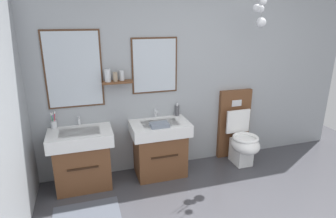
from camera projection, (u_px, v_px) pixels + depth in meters
wall_back at (197, 72)px, 3.75m from camera, size 4.48×0.64×2.54m
bath_mat at (87, 215)px, 2.92m from camera, size 0.68×0.44×0.01m
vanity_sink_left at (82, 157)px, 3.35m from camera, size 0.73×0.49×0.72m
tap_on_left_sink at (79, 120)px, 3.39m from camera, size 0.03×0.13×0.11m
vanity_sink_right at (160, 147)px, 3.62m from camera, size 0.73×0.49×0.72m
tap_on_right_sink at (156, 112)px, 3.65m from camera, size 0.03×0.13×0.11m
toilet at (239, 136)px, 3.95m from camera, size 0.48×0.62×1.00m
toothbrush_cup at (54, 124)px, 3.30m from camera, size 0.07×0.08×0.21m
soap_dispenser at (177, 110)px, 3.74m from camera, size 0.06×0.06×0.17m
folded_hand_towel at (159, 125)px, 3.37m from camera, size 0.22×0.16×0.04m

